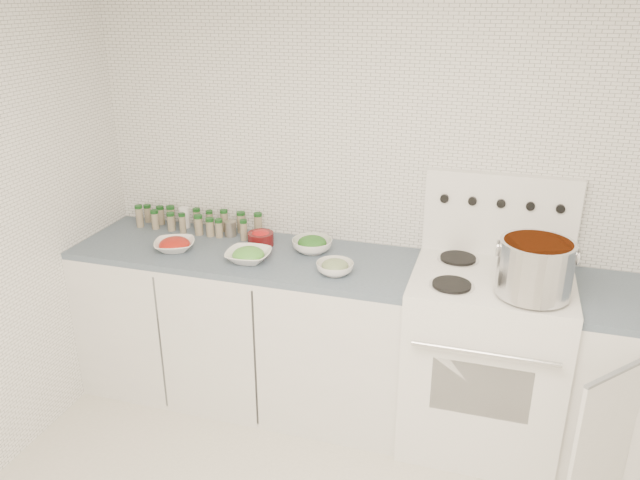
{
  "coord_description": "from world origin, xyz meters",
  "views": [
    {
      "loc": [
        0.47,
        -1.66,
        2.21
      ],
      "look_at": [
        -0.38,
        1.14,
        1.04
      ],
      "focal_mm": 35.0,
      "sensor_mm": 36.0,
      "label": 1
    }
  ],
  "objects_px": {
    "stove": "(484,354)",
    "bowl_snowpea": "(248,255)",
    "stock_pot": "(535,266)",
    "bowl_tomato": "(175,245)"
  },
  "relations": [
    {
      "from": "bowl_snowpea",
      "to": "bowl_tomato",
      "type": "bearing_deg",
      "value": 177.25
    },
    {
      "from": "bowl_snowpea",
      "to": "stock_pot",
      "type": "bearing_deg",
      "value": -2.56
    },
    {
      "from": "bowl_tomato",
      "to": "bowl_snowpea",
      "type": "xyz_separation_m",
      "value": [
        0.44,
        -0.02,
        0.0
      ]
    },
    {
      "from": "stove",
      "to": "bowl_snowpea",
      "type": "xyz_separation_m",
      "value": [
        -1.23,
        -0.11,
        0.44
      ]
    },
    {
      "from": "stock_pot",
      "to": "bowl_tomato",
      "type": "distance_m",
      "value": 1.85
    },
    {
      "from": "stove",
      "to": "stock_pot",
      "type": "height_order",
      "value": "stove"
    },
    {
      "from": "bowl_tomato",
      "to": "bowl_snowpea",
      "type": "relative_size",
      "value": 1.15
    },
    {
      "from": "stove",
      "to": "stock_pot",
      "type": "bearing_deg",
      "value": -44.78
    },
    {
      "from": "stock_pot",
      "to": "bowl_snowpea",
      "type": "height_order",
      "value": "stock_pot"
    },
    {
      "from": "stock_pot",
      "to": "bowl_snowpea",
      "type": "relative_size",
      "value": 1.42
    }
  ]
}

